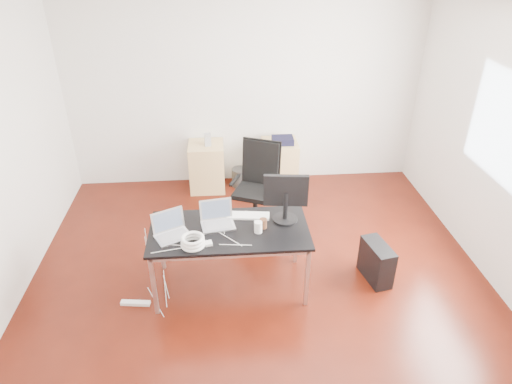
{
  "coord_description": "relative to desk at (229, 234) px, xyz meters",
  "views": [
    {
      "loc": [
        -0.35,
        -3.77,
        3.32
      ],
      "look_at": [
        0.0,
        0.55,
        0.85
      ],
      "focal_mm": 32.0,
      "sensor_mm": 36.0,
      "label": 1
    }
  ],
  "objects": [
    {
      "name": "room_shell",
      "position": [
        0.35,
        -0.03,
        0.73
      ],
      "size": [
        5.0,
        5.0,
        5.0
      ],
      "color": "#3A0E06",
      "rests_on": "ground"
    },
    {
      "name": "desk",
      "position": [
        0.0,
        0.0,
        0.0
      ],
      "size": [
        1.6,
        0.8,
        0.73
      ],
      "color": "black",
      "rests_on": "ground"
    },
    {
      "name": "office_chair",
      "position": [
        0.39,
        1.22,
        -0.07
      ],
      "size": [
        0.63,
        0.64,
        1.08
      ],
      "rotation": [
        0.0,
        0.0,
        -0.4
      ],
      "color": "black",
      "rests_on": "ground"
    },
    {
      "name": "filing_cabinet_left",
      "position": [
        -0.27,
        2.2,
        -0.33
      ],
      "size": [
        0.5,
        0.5,
        0.7
      ],
      "primitive_type": "cube",
      "color": "tan",
      "rests_on": "ground"
    },
    {
      "name": "filing_cabinet_right",
      "position": [
        0.79,
        2.2,
        -0.33
      ],
      "size": [
        0.5,
        0.5,
        0.7
      ],
      "primitive_type": "cube",
      "color": "tan",
      "rests_on": "ground"
    },
    {
      "name": "pc_tower",
      "position": [
        1.58,
        -0.01,
        -0.46
      ],
      "size": [
        0.29,
        0.48,
        0.44
      ],
      "primitive_type": "cube",
      "rotation": [
        0.0,
        0.0,
        0.2
      ],
      "color": "black",
      "rests_on": "ground"
    },
    {
      "name": "wastebasket",
      "position": [
        0.21,
        2.22,
        -0.54
      ],
      "size": [
        0.24,
        0.24,
        0.28
      ],
      "primitive_type": "cylinder",
      "rotation": [
        0.0,
        0.0,
        -0.02
      ],
      "color": "black",
      "rests_on": "ground"
    },
    {
      "name": "power_strip",
      "position": [
        -0.99,
        -0.22,
        -0.66
      ],
      "size": [
        0.31,
        0.1,
        0.04
      ],
      "primitive_type": "cube",
      "rotation": [
        0.0,
        0.0,
        -0.13
      ],
      "color": "white",
      "rests_on": "ground"
    },
    {
      "name": "laptop_left",
      "position": [
        -0.57,
        -0.05,
        0.11
      ],
      "size": [
        0.41,
        0.37,
        0.23
      ],
      "rotation": [
        0.0,
        0.0,
        0.47
      ],
      "color": "silver",
      "rests_on": "desk"
    },
    {
      "name": "laptop_right",
      "position": [
        -0.12,
        0.11,
        0.11
      ],
      "size": [
        0.37,
        0.3,
        0.23
      ],
      "rotation": [
        0.0,
        0.0,
        0.16
      ],
      "color": "silver",
      "rests_on": "desk"
    },
    {
      "name": "monitor",
      "position": [
        0.58,
        0.14,
        0.34
      ],
      "size": [
        0.45,
        0.26,
        0.51
      ],
      "rotation": [
        0.0,
        0.0,
        -0.11
      ],
      "color": "black",
      "rests_on": "desk"
    },
    {
      "name": "keyboard",
      "position": [
        0.21,
        0.22,
        0.06
      ],
      "size": [
        0.45,
        0.2,
        0.02
      ],
      "primitive_type": "cube",
      "rotation": [
        0.0,
        0.0,
        -0.13
      ],
      "color": "white",
      "rests_on": "desk"
    },
    {
      "name": "cup_white",
      "position": [
        0.29,
        -0.07,
        0.11
      ],
      "size": [
        0.11,
        0.11,
        0.12
      ],
      "primitive_type": "cylinder",
      "rotation": [
        0.0,
        0.0,
        0.43
      ],
      "color": "white",
      "rests_on": "desk"
    },
    {
      "name": "cup_brown",
      "position": [
        0.34,
        0.0,
        0.1
      ],
      "size": [
        0.09,
        0.09,
        0.1
      ],
      "primitive_type": "cylinder",
      "rotation": [
        0.0,
        0.0,
        -0.23
      ],
      "color": "#54301C",
      "rests_on": "desk"
    },
    {
      "name": "cable_coil",
      "position": [
        -0.35,
        -0.26,
        0.11
      ],
      "size": [
        0.24,
        0.24,
        0.11
      ],
      "rotation": [
        0.0,
        0.0,
        0.1
      ],
      "color": "white",
      "rests_on": "desk"
    },
    {
      "name": "power_adapter",
      "position": [
        -0.2,
        -0.24,
        0.07
      ],
      "size": [
        0.08,
        0.08,
        0.03
      ],
      "primitive_type": "cube",
      "rotation": [
        0.0,
        0.0,
        0.19
      ],
      "color": "white",
      "rests_on": "desk"
    },
    {
      "name": "speaker",
      "position": [
        -0.24,
        2.16,
        0.11
      ],
      "size": [
        0.1,
        0.09,
        0.18
      ],
      "primitive_type": "cube",
      "rotation": [
        0.0,
        0.0,
        0.13
      ],
      "color": "#9E9E9E",
      "rests_on": "filing_cabinet_left"
    },
    {
      "name": "navy_garment",
      "position": [
        0.82,
        2.16,
        0.07
      ],
      "size": [
        0.3,
        0.24,
        0.09
      ],
      "primitive_type": "cube",
      "rotation": [
        0.0,
        0.0,
        -0.01
      ],
      "color": "black",
      "rests_on": "filing_cabinet_right"
    }
  ]
}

